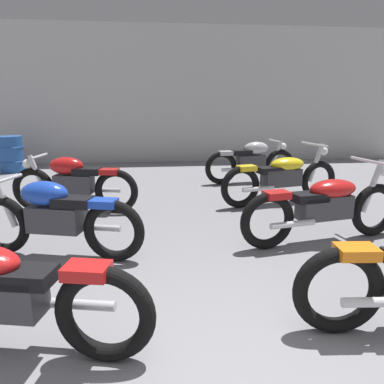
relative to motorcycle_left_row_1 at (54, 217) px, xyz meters
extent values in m
cube|color=#BCBAB7|center=(1.55, 6.47, 1.34)|extent=(13.22, 0.24, 3.60)
torus|color=black|center=(0.72, -1.77, -0.12)|extent=(0.68, 0.25, 0.67)
cube|color=black|center=(0.20, -1.65, 0.12)|extent=(0.44, 0.32, 0.10)
cube|color=red|center=(0.62, -1.74, 0.18)|extent=(0.32, 0.26, 0.08)
cylinder|color=silver|center=(0.50, -1.58, -0.14)|extent=(0.55, 0.19, 0.07)
torus|color=black|center=(-0.62, 0.17, -0.12)|extent=(0.67, 0.29, 0.67)
torus|color=black|center=(0.64, -0.18, -0.12)|extent=(0.67, 0.29, 0.67)
cylinder|color=silver|center=(-0.54, 0.15, 0.14)|extent=(0.25, 0.13, 0.56)
cube|color=#38383D|center=(0.01, 0.00, -0.02)|extent=(0.62, 0.38, 0.28)
ellipsoid|color=blue|center=(-0.09, 0.02, 0.26)|extent=(0.58, 0.41, 0.26)
cube|color=black|center=(0.22, -0.06, 0.18)|extent=(0.45, 0.34, 0.10)
cube|color=blue|center=(0.54, -0.15, 0.18)|extent=(0.32, 0.27, 0.08)
cylinder|color=silver|center=(-0.48, 0.13, 0.40)|extent=(0.16, 0.47, 0.04)
cylinder|color=silver|center=(0.43, 0.01, -0.14)|extent=(0.55, 0.21, 0.07)
torus|color=black|center=(-0.76, 1.86, -0.12)|extent=(0.68, 0.24, 0.67)
torus|color=black|center=(0.52, 1.61, -0.12)|extent=(0.68, 0.24, 0.67)
cylinder|color=silver|center=(-0.68, 1.85, 0.14)|extent=(0.25, 0.12, 0.56)
cube|color=#38383D|center=(-0.12, 1.74, -0.02)|extent=(0.61, 0.35, 0.28)
ellipsoid|color=red|center=(-0.22, 1.76, 0.26)|extent=(0.56, 0.38, 0.26)
cube|color=black|center=(0.09, 1.69, 0.18)|extent=(0.44, 0.31, 0.10)
cube|color=red|center=(0.42, 1.63, 0.18)|extent=(0.31, 0.25, 0.08)
cylinder|color=silver|center=(-0.62, 1.84, 0.40)|extent=(0.13, 0.48, 0.04)
sphere|color=white|center=(-0.82, 1.88, 0.28)|extent=(0.14, 0.14, 0.14)
cylinder|color=silver|center=(0.30, 1.79, -0.14)|extent=(0.55, 0.18, 0.07)
torus|color=black|center=(2.36, -1.64, -0.12)|extent=(0.68, 0.17, 0.67)
cube|color=orange|center=(2.46, -1.65, 0.18)|extent=(0.30, 0.22, 0.08)
cylinder|color=silver|center=(2.60, -1.79, -0.14)|extent=(0.55, 0.12, 0.07)
torus|color=black|center=(3.82, 0.24, -0.12)|extent=(0.68, 0.23, 0.67)
torus|color=black|center=(2.34, -0.04, -0.12)|extent=(0.68, 0.23, 0.67)
cylinder|color=silver|center=(3.74, 0.22, 0.19)|extent=(0.28, 0.12, 0.66)
cube|color=#38383D|center=(3.08, 0.10, -0.02)|extent=(0.69, 0.36, 0.28)
ellipsoid|color=red|center=(3.18, 0.12, 0.20)|extent=(0.65, 0.43, 0.22)
cube|color=black|center=(2.86, 0.06, 0.12)|extent=(0.44, 0.31, 0.10)
cube|color=red|center=(2.44, -0.02, 0.18)|extent=(0.31, 0.25, 0.08)
cylinder|color=silver|center=(3.68, 0.21, 0.50)|extent=(0.16, 0.67, 0.04)
sphere|color=white|center=(3.88, 0.25, 0.38)|extent=(0.14, 0.14, 0.14)
cylinder|color=silver|center=(2.61, -0.12, -0.14)|extent=(0.55, 0.17, 0.07)
torus|color=black|center=(3.90, 2.01, -0.12)|extent=(0.68, 0.27, 0.67)
torus|color=black|center=(2.44, 1.66, -0.12)|extent=(0.68, 0.27, 0.67)
cylinder|color=silver|center=(3.82, 2.00, 0.19)|extent=(0.28, 0.13, 0.66)
cube|color=#38383D|center=(3.17, 1.84, -0.02)|extent=(0.70, 0.39, 0.28)
ellipsoid|color=yellow|center=(3.27, 1.86, 0.20)|extent=(0.66, 0.45, 0.22)
cube|color=black|center=(2.96, 1.78, 0.12)|extent=(0.45, 0.33, 0.10)
cube|color=yellow|center=(2.54, 1.68, 0.18)|extent=(0.32, 0.26, 0.08)
cylinder|color=silver|center=(3.76, 1.98, 0.50)|extent=(0.20, 0.67, 0.04)
sphere|color=white|center=(3.96, 2.03, 0.38)|extent=(0.14, 0.14, 0.14)
cylinder|color=silver|center=(2.72, 1.59, -0.14)|extent=(0.55, 0.20, 0.07)
torus|color=black|center=(3.75, 3.56, -0.12)|extent=(0.68, 0.20, 0.67)
torus|color=black|center=(2.46, 3.38, -0.12)|extent=(0.68, 0.20, 0.67)
cylinder|color=silver|center=(3.67, 3.55, 0.14)|extent=(0.25, 0.10, 0.56)
cube|color=#38383D|center=(3.11, 3.47, -0.02)|extent=(0.60, 0.32, 0.28)
ellipsoid|color=#B7B7BC|center=(3.21, 3.48, 0.26)|extent=(0.55, 0.35, 0.26)
cube|color=black|center=(2.89, 3.44, 0.18)|extent=(0.43, 0.29, 0.10)
cube|color=#B7B7BC|center=(2.56, 3.39, 0.18)|extent=(0.30, 0.24, 0.08)
cylinder|color=silver|center=(3.61, 3.54, 0.40)|extent=(0.10, 0.48, 0.04)
sphere|color=white|center=(3.81, 3.56, 0.28)|extent=(0.14, 0.14, 0.14)
cylinder|color=silver|center=(2.73, 3.28, -0.14)|extent=(0.55, 0.14, 0.07)
cylinder|color=#23519E|center=(-2.25, 5.29, -0.03)|extent=(0.56, 0.56, 0.85)
torus|color=#23519E|center=(-2.25, 5.29, 0.14)|extent=(0.59, 0.59, 0.03)
torus|color=#23519E|center=(-2.25, 5.29, -0.20)|extent=(0.59, 0.59, 0.03)
camera|label=1|loc=(1.03, -3.94, 1.21)|focal=34.82mm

